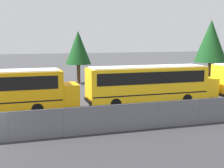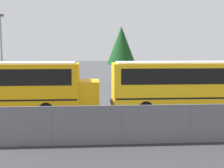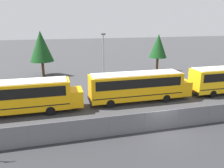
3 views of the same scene
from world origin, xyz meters
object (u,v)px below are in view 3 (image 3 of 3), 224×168
at_px(tree_0, 158,46).
at_px(tree_3, 41,46).
at_px(school_bus_2, 18,95).
at_px(light_pole, 104,56).
at_px(school_bus_3, 138,85).

distance_m(tree_0, tree_3, 20.38).
distance_m(school_bus_2, tree_0, 26.53).
bearing_deg(tree_3, school_bus_2, -95.79).
distance_m(school_bus_2, light_pole, 13.92).
relative_size(tree_0, tree_3, 0.90).
height_order(light_pole, tree_0, light_pole).
xyz_separation_m(school_bus_3, light_pole, (-2.16, 8.45, 2.04)).
relative_size(school_bus_3, tree_3, 1.61).
relative_size(light_pole, tree_0, 1.09).
relative_size(school_bus_2, tree_3, 1.61).
bearing_deg(school_bus_3, tree_3, 125.54).
bearing_deg(school_bus_2, school_bus_3, 1.83).
xyz_separation_m(school_bus_3, tree_3, (-11.10, 15.54, 2.96)).
relative_size(school_bus_3, tree_0, 1.79).
height_order(school_bus_2, light_pole, light_pole).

